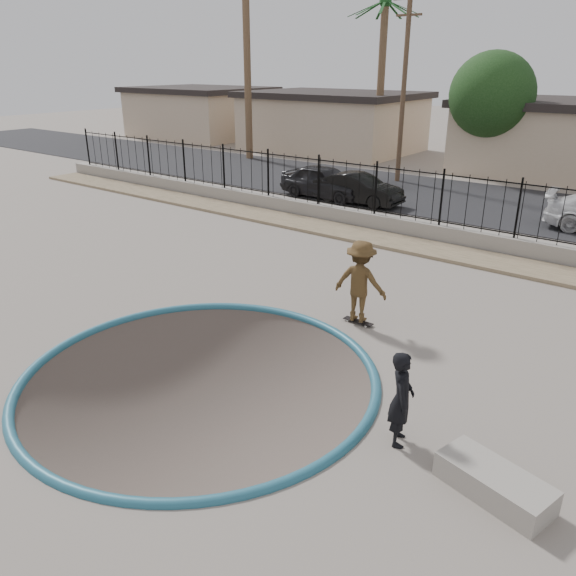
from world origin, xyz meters
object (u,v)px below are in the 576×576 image
(videographer, at_px, (401,399))
(car_b, at_px, (358,189))
(car_a, at_px, (325,182))
(concrete_ledge, at_px, (494,483))
(skater, at_px, (360,285))
(skateboard, at_px, (358,321))

(videographer, relative_size, car_b, 0.41)
(car_a, distance_m, car_b, 1.76)
(car_a, relative_size, car_b, 1.09)
(car_a, bearing_deg, concrete_ledge, -135.84)
(skater, height_order, car_a, skater)
(skateboard, height_order, videographer, videographer)
(videographer, distance_m, car_a, 17.60)
(concrete_ledge, xyz_separation_m, car_b, (-10.67, 14.13, 0.48))
(car_b, bearing_deg, car_a, 87.54)
(videographer, relative_size, car_a, 0.38)
(skateboard, relative_size, videographer, 0.46)
(skater, relative_size, skateboard, 2.59)
(skateboard, distance_m, car_a, 13.17)
(concrete_ledge, bearing_deg, videographer, 170.52)
(skateboard, xyz_separation_m, car_a, (-7.99, 10.45, 0.71))
(skater, bearing_deg, car_a, -61.23)
(skater, relative_size, videographer, 1.19)
(concrete_ledge, distance_m, car_b, 17.71)
(skater, relative_size, car_b, 0.49)
(car_a, bearing_deg, videographer, -139.27)
(videographer, height_order, car_a, videographer)
(car_a, bearing_deg, skater, -139.69)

